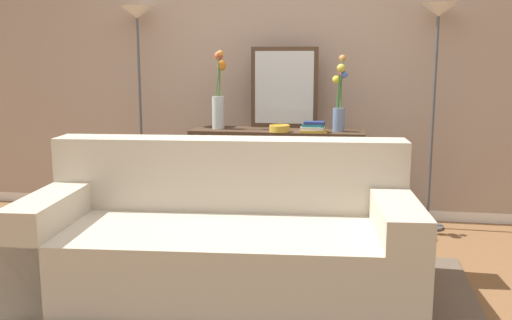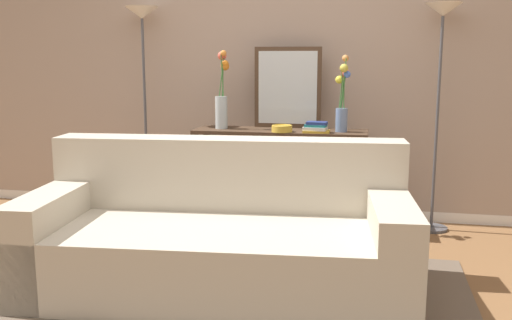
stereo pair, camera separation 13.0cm
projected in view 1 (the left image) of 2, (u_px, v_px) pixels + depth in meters
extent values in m
cube|color=brown|center=(233.00, 302.00, 3.29)|extent=(16.00, 16.00, 0.02)
cube|color=white|center=(278.00, 207.00, 5.19)|extent=(12.00, 0.15, 0.09)
cube|color=tan|center=(279.00, 56.00, 4.95)|extent=(12.00, 0.14, 2.63)
cube|color=brown|center=(218.00, 297.00, 3.31)|extent=(2.97, 1.82, 0.01)
cube|color=#BCB29E|center=(222.00, 258.00, 3.37)|extent=(2.32, 1.19, 0.42)
cube|color=#BCB29E|center=(229.00, 173.00, 3.66)|extent=(2.26, 0.46, 0.46)
cube|color=#BCB29E|center=(58.00, 239.00, 3.44)|extent=(0.33, 1.02, 0.60)
cube|color=#BCB29E|center=(394.00, 248.00, 3.27)|extent=(0.33, 1.02, 0.60)
cube|color=#473323|center=(277.00, 131.00, 4.63)|extent=(1.41, 0.40, 0.03)
cube|color=#473323|center=(277.00, 208.00, 4.74)|extent=(1.30, 0.34, 0.01)
cube|color=#473323|center=(192.00, 181.00, 4.65)|extent=(0.05, 0.05, 0.78)
cube|color=#473323|center=(360.00, 187.00, 4.42)|extent=(0.05, 0.05, 0.78)
cube|color=#473323|center=(203.00, 173.00, 4.99)|extent=(0.05, 0.05, 0.78)
cube|color=#473323|center=(360.00, 178.00, 4.75)|extent=(0.05, 0.05, 0.78)
cylinder|color=#4C4C51|center=(144.00, 213.00, 5.12)|extent=(0.26, 0.26, 0.02)
cylinder|color=#4C4C51|center=(141.00, 118.00, 4.97)|extent=(0.02, 0.02, 1.70)
cone|color=silver|center=(137.00, 12.00, 4.81)|extent=(0.28, 0.28, 0.10)
cylinder|color=#4C4C51|center=(427.00, 226.00, 4.70)|extent=(0.26, 0.26, 0.02)
cylinder|color=#4C4C51|center=(432.00, 124.00, 4.55)|extent=(0.02, 0.02, 1.68)
cone|color=silver|center=(439.00, 10.00, 4.39)|extent=(0.28, 0.28, 0.10)
cube|color=#473323|center=(284.00, 88.00, 4.73)|extent=(0.56, 0.02, 0.67)
cube|color=silver|center=(284.00, 88.00, 4.72)|extent=(0.49, 0.01, 0.60)
cylinder|color=silver|center=(218.00, 113.00, 4.68)|extent=(0.10, 0.10, 0.27)
cylinder|color=#3D7538|center=(220.00, 81.00, 4.64)|extent=(0.03, 0.04, 0.25)
sphere|color=orange|center=(222.00, 66.00, 4.62)|extent=(0.07, 0.07, 0.07)
cylinder|color=#3D7538|center=(218.00, 76.00, 4.64)|extent=(0.05, 0.01, 0.33)
sphere|color=#E55D4A|center=(219.00, 56.00, 4.63)|extent=(0.07, 0.07, 0.07)
cylinder|color=#3D7538|center=(219.00, 75.00, 4.61)|extent=(0.02, 0.03, 0.35)
sphere|color=orange|center=(220.00, 53.00, 4.57)|extent=(0.05, 0.05, 0.05)
cylinder|color=#3D7538|center=(220.00, 80.00, 4.63)|extent=(0.02, 0.04, 0.26)
sphere|color=orange|center=(222.00, 64.00, 4.61)|extent=(0.06, 0.06, 0.06)
cylinder|color=#6B84AD|center=(339.00, 120.00, 4.50)|extent=(0.09, 0.09, 0.19)
cylinder|color=#3D7538|center=(340.00, 91.00, 4.47)|extent=(0.04, 0.03, 0.27)
sphere|color=#EA5F4C|center=(342.00, 73.00, 4.46)|extent=(0.07, 0.07, 0.07)
cylinder|color=#3D7538|center=(341.00, 83.00, 4.46)|extent=(0.04, 0.03, 0.39)
sphere|color=#D78D49|center=(342.00, 58.00, 4.44)|extent=(0.05, 0.05, 0.05)
cylinder|color=#3D7538|center=(340.00, 88.00, 4.44)|extent=(0.04, 0.02, 0.31)
sphere|color=gold|center=(341.00, 68.00, 4.40)|extent=(0.07, 0.07, 0.07)
cylinder|color=#3D7538|center=(341.00, 91.00, 4.46)|extent=(0.01, 0.03, 0.26)
sphere|color=#4C74DC|center=(344.00, 74.00, 4.43)|extent=(0.06, 0.06, 0.06)
cylinder|color=#3D7538|center=(338.00, 94.00, 4.48)|extent=(0.02, 0.03, 0.22)
sphere|color=yellow|center=(336.00, 80.00, 4.47)|extent=(0.06, 0.06, 0.06)
cylinder|color=gold|center=(280.00, 129.00, 4.49)|extent=(0.16, 0.16, 0.05)
torus|color=gold|center=(280.00, 126.00, 4.49)|extent=(0.16, 0.16, 0.01)
cube|color=gold|center=(314.00, 131.00, 4.46)|extent=(0.21, 0.14, 0.02)
cube|color=silver|center=(313.00, 128.00, 4.46)|extent=(0.19, 0.14, 0.03)
cube|color=#1E7075|center=(313.00, 125.00, 4.46)|extent=(0.17, 0.13, 0.02)
cube|color=navy|center=(314.00, 123.00, 4.45)|extent=(0.16, 0.12, 0.02)
cube|color=#6B3360|center=(213.00, 216.00, 4.86)|extent=(0.04, 0.16, 0.10)
cube|color=#2D2D33|center=(217.00, 215.00, 4.85)|extent=(0.03, 0.13, 0.13)
cube|color=#1E7075|center=(221.00, 216.00, 4.84)|extent=(0.04, 0.15, 0.11)
cube|color=tan|center=(226.00, 217.00, 4.84)|extent=(0.04, 0.16, 0.10)
cube|color=gold|center=(231.00, 217.00, 4.83)|extent=(0.05, 0.14, 0.10)
cube|color=#236033|center=(237.00, 217.00, 4.82)|extent=(0.04, 0.17, 0.11)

